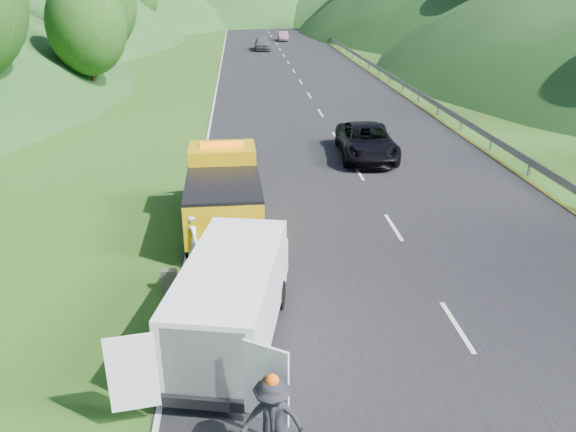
{
  "coord_description": "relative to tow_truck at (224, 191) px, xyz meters",
  "views": [
    {
      "loc": [
        -2.11,
        -13.19,
        7.83
      ],
      "look_at": [
        -0.78,
        2.27,
        1.3
      ],
      "focal_mm": 35.0,
      "sensor_mm": 36.0,
      "label": 1
    }
  ],
  "objects": [
    {
      "name": "white_van",
      "position": [
        0.33,
        -6.65,
        -0.1
      ],
      "size": [
        3.73,
        6.4,
        2.14
      ],
      "rotation": [
        0.0,
        0.0,
        -0.2
      ],
      "color": "black",
      "rests_on": "ground"
    },
    {
      "name": "tree_line_left",
      "position": [
        -16.25,
        55.41,
        -1.31
      ],
      "size": [
        14.0,
        140.0,
        14.0
      ],
      "primitive_type": null,
      "color": "#2C5619",
      "rests_on": "ground"
    },
    {
      "name": "tow_truck",
      "position": [
        0.0,
        0.0,
        0.0
      ],
      "size": [
        2.52,
        6.3,
        2.68
      ],
      "rotation": [
        0.0,
        0.0,
        0.03
      ],
      "color": "black",
      "rests_on": "ground"
    },
    {
      "name": "woman",
      "position": [
        -0.79,
        -2.93,
        -1.31
      ],
      "size": [
        0.47,
        0.64,
        1.72
      ],
      "primitive_type": "imported",
      "rotation": [
        0.0,
        0.0,
        1.59
      ],
      "color": "white",
      "rests_on": "ground"
    },
    {
      "name": "guardrail",
      "position": [
        13.05,
        47.91,
        -1.31
      ],
      "size": [
        0.06,
        140.0,
        1.52
      ],
      "primitive_type": "cube",
      "color": "gray",
      "rests_on": "ground"
    },
    {
      "name": "hills_backdrop",
      "position": [
        9.25,
        130.11,
        -1.31
      ],
      "size": [
        201.0,
        288.6,
        44.0
      ],
      "primitive_type": null,
      "color": "#2D5B23",
      "rests_on": "ground"
    },
    {
      "name": "road_surface",
      "position": [
        5.75,
        35.41,
        -1.3
      ],
      "size": [
        14.0,
        200.0,
        0.02
      ],
      "primitive_type": "cube",
      "color": "black",
      "rests_on": "ground"
    },
    {
      "name": "tree_line_right",
      "position": [
        25.75,
        55.41,
        -1.31
      ],
      "size": [
        14.0,
        140.0,
        14.0
      ],
      "primitive_type": null,
      "color": "#2C5619",
      "rests_on": "ground"
    },
    {
      "name": "ground",
      "position": [
        2.75,
        -4.59,
        -1.31
      ],
      "size": [
        320.0,
        320.0,
        0.0
      ],
      "primitive_type": "plane",
      "color": "#38661E",
      "rests_on": "ground"
    },
    {
      "name": "passing_suv",
      "position": [
        6.57,
        7.69,
        -1.31
      ],
      "size": [
        2.9,
        5.66,
        1.53
      ],
      "primitive_type": "imported",
      "rotation": [
        0.0,
        0.0,
        -0.07
      ],
      "color": "black",
      "rests_on": "ground"
    },
    {
      "name": "child",
      "position": [
        0.9,
        -4.45,
        -1.31
      ],
      "size": [
        0.66,
        0.66,
        1.08
      ],
      "primitive_type": "imported",
      "rotation": [
        0.0,
        0.0,
        -0.77
      ],
      "color": "tan",
      "rests_on": "ground"
    },
    {
      "name": "dist_car_a",
      "position": [
        3.61,
        52.72,
        -1.31
      ],
      "size": [
        1.89,
        4.71,
        1.6
      ],
      "primitive_type": "imported",
      "color": "#4C4B50",
      "rests_on": "ground"
    },
    {
      "name": "suitcase",
      "position": [
        -1.42,
        -4.23,
        -0.99
      ],
      "size": [
        0.43,
        0.27,
        0.65
      ],
      "primitive_type": "cube",
      "rotation": [
        0.0,
        0.0,
        -0.13
      ],
      "color": "#585542",
      "rests_on": "ground"
    },
    {
      "name": "dist_car_b",
      "position": [
        6.95,
        63.96,
        -1.31
      ],
      "size": [
        1.34,
        3.85,
        1.27
      ],
      "primitive_type": "imported",
      "color": "#764E5B",
      "rests_on": "ground"
    }
  ]
}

